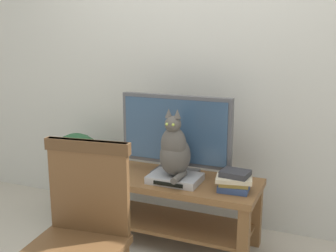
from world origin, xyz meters
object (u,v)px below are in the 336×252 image
object	(u,v)px
book_stack	(234,181)
potted_plant	(77,168)
tv_stand	(171,197)
media_box	(175,178)
wooden_chair	(79,228)
tv	(176,133)
cat	(175,150)

from	to	relation	value
book_stack	potted_plant	bearing A→B (deg)	173.91
tv_stand	book_stack	distance (m)	0.52
media_box	tv_stand	bearing A→B (deg)	134.11
wooden_chair	tv	bearing A→B (deg)	86.67
potted_plant	tv	bearing A→B (deg)	0.59
cat	book_stack	world-z (taller)	cat
tv_stand	media_box	world-z (taller)	media_box
tv_stand	tv	world-z (taller)	tv
tv_stand	potted_plant	bearing A→B (deg)	174.75
book_stack	potted_plant	world-z (taller)	potted_plant
tv_stand	media_box	xyz separation A→B (m)	(0.06, -0.06, 0.17)
tv_stand	wooden_chair	xyz separation A→B (m)	(-0.06, -1.01, 0.21)
tv	potted_plant	world-z (taller)	tv
tv	book_stack	world-z (taller)	tv
potted_plant	book_stack	bearing A→B (deg)	-6.09
book_stack	cat	bearing A→B (deg)	-178.88
wooden_chair	media_box	bearing A→B (deg)	82.79
tv_stand	book_stack	bearing A→B (deg)	-7.59
media_box	book_stack	size ratio (longest dim) A/B	1.36
tv_stand	cat	bearing A→B (deg)	-50.97
potted_plant	tv_stand	bearing A→B (deg)	-5.25
cat	book_stack	bearing A→B (deg)	1.12
cat	wooden_chair	xyz separation A→B (m)	(-0.12, -0.94, -0.16)
tv	cat	world-z (taller)	tv
cat	potted_plant	world-z (taller)	cat
tv	media_box	distance (m)	0.32
tv_stand	book_stack	size ratio (longest dim) A/B	4.88
tv	book_stack	size ratio (longest dim) A/B	3.19
tv_stand	tv	xyz separation A→B (m)	(0.00, 0.09, 0.45)
media_box	potted_plant	world-z (taller)	potted_plant
tv_stand	tv	distance (m)	0.46
wooden_chair	book_stack	bearing A→B (deg)	60.48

